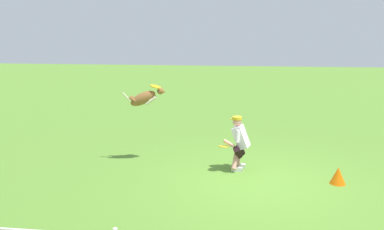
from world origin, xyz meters
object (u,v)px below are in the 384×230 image
(frisbee_flying, at_px, (156,87))
(training_cone, at_px, (338,176))
(dog, at_px, (145,98))
(person, at_px, (239,142))
(frisbee_held, at_px, (224,146))

(frisbee_flying, relative_size, training_cone, 0.74)
(frisbee_flying, bearing_deg, dog, 11.69)
(dog, relative_size, frisbee_flying, 3.93)
(person, distance_m, dog, 2.58)
(person, relative_size, training_cone, 3.44)
(person, height_order, frisbee_flying, frisbee_flying)
(dog, bearing_deg, frisbee_held, -25.72)
(person, bearing_deg, frisbee_held, 38.35)
(training_cone, bearing_deg, dog, -13.28)
(frisbee_flying, distance_m, training_cone, 4.72)
(dog, height_order, training_cone, dog)
(person, relative_size, frisbee_flying, 4.68)
(dog, bearing_deg, training_cone, -22.82)
(frisbee_held, bearing_deg, training_cone, 169.11)
(dog, xyz_separation_m, frisbee_flying, (-0.27, -0.06, 0.28))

